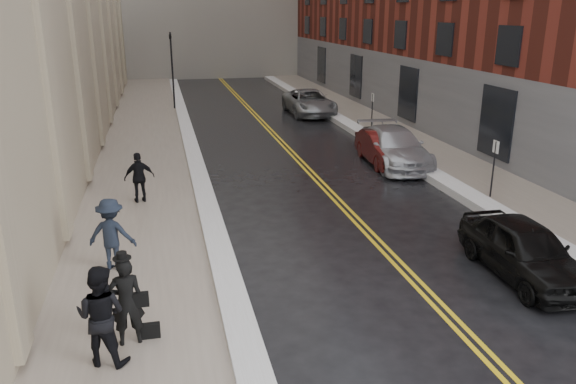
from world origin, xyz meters
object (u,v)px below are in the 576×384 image
pedestrian_main (126,302)px  pedestrian_c (139,177)px  car_black (524,250)px  car_maroon (384,148)px  car_silver_far (309,102)px  car_silver_near (394,147)px  pedestrian_b (112,234)px  pedestrian_a (101,315)px

pedestrian_main → pedestrian_c: pedestrian_main is taller
car_black → pedestrian_main: pedestrian_main is taller
car_maroon → car_silver_far: 12.80m
car_maroon → pedestrian_main: pedestrian_main is taller
car_silver_near → pedestrian_c: 11.33m
pedestrian_main → pedestrian_b: size_ratio=0.98×
pedestrian_c → car_silver_far: bearing=-133.7°
pedestrian_main → pedestrian_b: pedestrian_b is taller
pedestrian_a → pedestrian_b: 4.24m
car_black → pedestrian_main: size_ratio=2.33×
car_silver_far → car_black: bearing=-91.4°
car_maroon → car_silver_near: bearing=-29.8°
car_silver_near → car_silver_far: bearing=96.0°
car_silver_near → car_silver_far: (-0.43, 13.03, -0.00)m
pedestrian_main → pedestrian_c: (0.04, 9.04, -0.05)m
pedestrian_a → pedestrian_c: size_ratio=1.13×
car_maroon → car_silver_far: bearing=93.9°
car_silver_far → pedestrian_b: 24.22m
pedestrian_a → pedestrian_b: pedestrian_a is taller
pedestrian_main → pedestrian_a: pedestrian_a is taller
pedestrian_a → pedestrian_c: pedestrian_a is taller
car_maroon → pedestrian_a: size_ratio=2.20×
pedestrian_a → pedestrian_b: size_ratio=1.05×
car_silver_far → pedestrian_a: size_ratio=2.89×
car_black → pedestrian_main: (-9.80, -1.16, 0.34)m
car_black → car_silver_near: car_silver_near is taller
car_black → car_silver_far: bearing=89.8°
pedestrian_b → pedestrian_c: size_ratio=1.08×
car_black → car_silver_far: size_ratio=0.75×
car_maroon → car_silver_near: car_silver_near is taller
car_silver_near → pedestrian_b: size_ratio=2.91×
pedestrian_b → pedestrian_c: (0.57, 5.35, -0.07)m
car_silver_near → pedestrian_a: bearing=-127.4°
car_silver_far → pedestrian_main: (-10.49, -25.26, 0.29)m
pedestrian_main → pedestrian_c: 9.04m
car_silver_far → pedestrian_a: 28.02m
car_silver_near → pedestrian_main: pedestrian_main is taller
pedestrian_b → pedestrian_c: 5.38m
pedestrian_c → pedestrian_main: bearing=78.9°
car_silver_near → pedestrian_main: (-10.91, -12.23, 0.28)m
car_black → pedestrian_a: pedestrian_a is taller
pedestrian_c → pedestrian_b: bearing=73.1°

